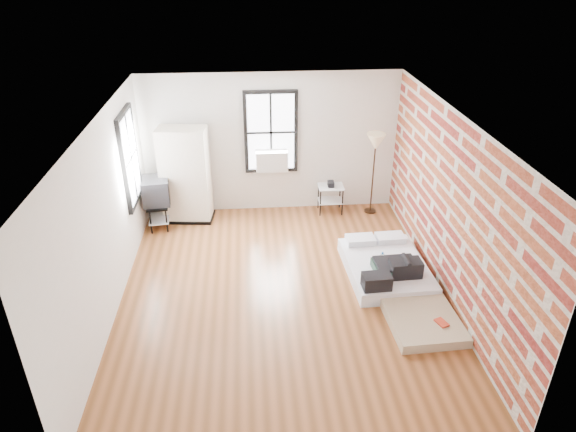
{
  "coord_description": "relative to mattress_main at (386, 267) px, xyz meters",
  "views": [
    {
      "loc": [
        -0.44,
        -6.55,
        4.86
      ],
      "look_at": [
        0.11,
        0.3,
        1.22
      ],
      "focal_mm": 32.0,
      "sensor_mm": 36.0,
      "label": 1
    }
  ],
  "objects": [
    {
      "name": "ground",
      "position": [
        -1.75,
        -0.39,
        -0.15
      ],
      "size": [
        6.0,
        6.0,
        0.0
      ],
      "primitive_type": "plane",
      "color": "brown",
      "rests_on": "ground"
    },
    {
      "name": "room_shell",
      "position": [
        -1.51,
        -0.03,
        1.59
      ],
      "size": [
        5.02,
        6.02,
        2.8
      ],
      "color": "silver",
      "rests_on": "ground"
    },
    {
      "name": "mattress_main",
      "position": [
        0.0,
        0.0,
        0.0
      ],
      "size": [
        1.33,
        1.76,
        0.55
      ],
      "rotation": [
        0.0,
        0.0,
        0.04
      ],
      "color": "white",
      "rests_on": "ground"
    },
    {
      "name": "mattress_bare",
      "position": [
        0.17,
        -0.78,
        -0.03
      ],
      "size": [
        1.06,
        1.91,
        0.4
      ],
      "rotation": [
        0.0,
        0.0,
        0.04
      ],
      "color": "tan",
      "rests_on": "ground"
    },
    {
      "name": "wardrobe",
      "position": [
        -3.42,
        2.26,
        0.79
      ],
      "size": [
        1.0,
        0.64,
        1.88
      ],
      "rotation": [
        0.0,
        0.0,
        -0.11
      ],
      "color": "black",
      "rests_on": "ground"
    },
    {
      "name": "side_table",
      "position": [
        -0.57,
        2.33,
        0.3
      ],
      "size": [
        0.51,
        0.41,
        0.67
      ],
      "rotation": [
        0.0,
        0.0,
        -0.02
      ],
      "color": "black",
      "rests_on": "ground"
    },
    {
      "name": "floor_lamp",
      "position": [
        0.26,
        2.26,
        1.28
      ],
      "size": [
        0.36,
        0.36,
        1.67
      ],
      "color": "black",
      "rests_on": "ground"
    },
    {
      "name": "tv_stand",
      "position": [
        -3.96,
        2.01,
        0.56
      ],
      "size": [
        0.55,
        0.74,
        0.99
      ],
      "rotation": [
        0.0,
        0.0,
        0.11
      ],
      "color": "black",
      "rests_on": "ground"
    }
  ]
}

